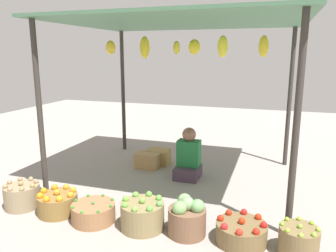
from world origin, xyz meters
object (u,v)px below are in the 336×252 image
basket_red_tomatoes (241,232)px  wooden_crate_near_vendor (158,157)px  basket_oranges (58,203)px  wooden_crate_stacked_rear (148,160)px  basket_potatoes (22,196)px  basket_cabbages (187,218)px  basket_limes (299,241)px  vendor_person (188,159)px  basket_green_chilies (93,212)px  basket_green_apples (142,215)px

basket_red_tomatoes → wooden_crate_near_vendor: basket_red_tomatoes is taller
basket_oranges → wooden_crate_stacked_rear: size_ratio=1.19×
basket_potatoes → basket_red_tomatoes: basket_potatoes is taller
basket_cabbages → wooden_crate_near_vendor: bearing=117.5°
basket_limes → wooden_crate_stacked_rear: size_ratio=0.94×
vendor_person → basket_limes: bearing=-47.2°
vendor_person → basket_potatoes: (-1.69, -1.64, -0.15)m
basket_red_tomatoes → basket_limes: basket_limes is taller
vendor_person → basket_potatoes: vendor_person is taller
basket_oranges → basket_cabbages: 1.59m
basket_potatoes → basket_red_tomatoes: (2.67, 0.05, -0.04)m
basket_red_tomatoes → basket_potatoes: bearing=-178.9°
basket_potatoes → basket_green_chilies: size_ratio=0.86×
basket_oranges → basket_limes: basket_limes is taller
basket_green_chilies → basket_cabbages: (1.08, 0.06, 0.08)m
basket_oranges → wooden_crate_stacked_rear: basket_oranges is taller
basket_cabbages → basket_green_chilies: bearing=-176.6°
basket_potatoes → basket_oranges: size_ratio=0.91×
wooden_crate_stacked_rear → basket_oranges: bearing=-102.6°
basket_cabbages → wooden_crate_near_vendor: (-1.07, 2.05, -0.06)m
basket_green_chilies → basket_limes: 2.18m
basket_red_tomatoes → basket_limes: size_ratio=1.38×
basket_green_apples → basket_oranges: bearing=-180.0°
basket_potatoes → basket_green_chilies: basket_potatoes is taller
basket_cabbages → wooden_crate_stacked_rear: basket_cabbages is taller
basket_green_chilies → basket_cabbages: size_ratio=1.16×
basket_oranges → basket_limes: bearing=0.2°
basket_oranges → basket_red_tomatoes: size_ratio=0.91×
basket_red_tomatoes → wooden_crate_stacked_rear: (-1.73, 1.80, 0.01)m
basket_green_apples → wooden_crate_stacked_rear: size_ratio=1.21×
basket_red_tomatoes → basket_cabbages: bearing=-177.6°
basket_green_apples → basket_limes: (1.59, 0.01, -0.01)m
basket_green_chilies → wooden_crate_stacked_rear: size_ratio=1.26×
wooden_crate_near_vendor → basket_oranges: bearing=-104.0°
wooden_crate_near_vendor → wooden_crate_stacked_rear: (-0.10, -0.23, -0.00)m
basket_green_chilies → wooden_crate_near_vendor: (0.01, 2.11, 0.02)m
basket_green_apples → basket_limes: bearing=0.2°
basket_green_chilies → basket_green_apples: (0.59, 0.04, 0.05)m
basket_potatoes → basket_limes: 3.20m
basket_cabbages → wooden_crate_near_vendor: 2.31m
basket_limes → basket_oranges: bearing=-179.8°
basket_limes → basket_cabbages: bearing=178.8°
basket_red_tomatoes → basket_limes: (0.53, -0.05, 0.03)m
basket_potatoes → wooden_crate_stacked_rear: basket_potatoes is taller
vendor_person → basket_limes: size_ratio=2.12×
basket_potatoes → basket_oranges: basket_potatoes is taller
wooden_crate_stacked_rear → basket_green_apples: bearing=-69.8°
basket_potatoes → wooden_crate_stacked_rear: 2.07m
vendor_person → basket_green_apples: bearing=-92.7°
wooden_crate_near_vendor → wooden_crate_stacked_rear: size_ratio=0.97×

